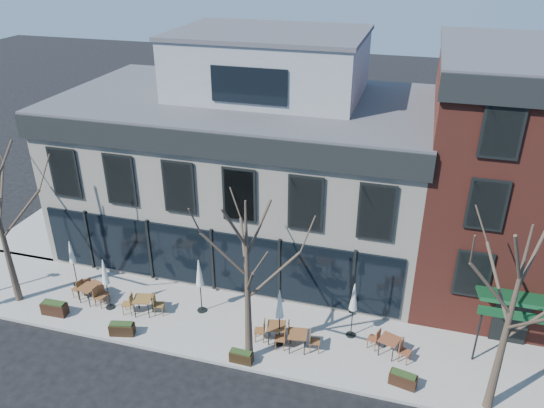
# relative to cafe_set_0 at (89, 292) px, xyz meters

# --- Properties ---
(ground) EXTENTS (120.00, 120.00, 0.00)m
(ground) POSITION_rel_cafe_set_0_xyz_m (5.24, 2.43, -0.65)
(ground) COLOR black
(ground) RESTS_ON ground
(sidewalk_front) EXTENTS (33.50, 4.70, 0.15)m
(sidewalk_front) POSITION_rel_cafe_set_0_xyz_m (8.49, 0.28, -0.58)
(sidewalk_front) COLOR gray
(sidewalk_front) RESTS_ON ground
(sidewalk_side) EXTENTS (4.50, 12.00, 0.15)m
(sidewalk_side) POSITION_rel_cafe_set_0_xyz_m (-6.01, 8.43, -0.58)
(sidewalk_side) COLOR gray
(sidewalk_side) RESTS_ON ground
(corner_building) EXTENTS (18.39, 10.39, 11.10)m
(corner_building) POSITION_rel_cafe_set_0_xyz_m (5.31, 7.50, 4.07)
(corner_building) COLOR silver
(corner_building) RESTS_ON ground
(red_brick_building) EXTENTS (8.20, 11.78, 11.18)m
(red_brick_building) POSITION_rel_cafe_set_0_xyz_m (18.24, 7.41, 4.98)
(red_brick_building) COLOR maroon
(red_brick_building) RESTS_ON ground
(tree_mid) EXTENTS (3.50, 3.55, 7.04)m
(tree_mid) POSITION_rel_cafe_set_0_xyz_m (8.25, -1.47, 3.14)
(tree_mid) COLOR #382B21
(tree_mid) RESTS_ON sidewalk_front
(tree_right) EXTENTS (3.72, 3.77, 7.48)m
(tree_right) POSITION_rel_cafe_set_0_xyz_m (17.25, -1.47, 3.37)
(tree_right) COLOR #382B21
(tree_right) RESTS_ON sidewalk_front
(cafe_set_0) EXTENTS (1.91, 0.88, 0.98)m
(cafe_set_0) POSITION_rel_cafe_set_0_xyz_m (0.00, 0.00, 0.00)
(cafe_set_0) COLOR brown
(cafe_set_0) RESTS_ON sidewalk_front
(cafe_set_1) EXTENTS (1.71, 0.86, 0.88)m
(cafe_set_1) POSITION_rel_cafe_set_0_xyz_m (0.10, 0.33, -0.05)
(cafe_set_1) COLOR brown
(cafe_set_1) RESTS_ON sidewalk_front
(cafe_set_2) EXTENTS (1.96, 0.92, 1.00)m
(cafe_set_2) POSITION_rel_cafe_set_0_xyz_m (2.83, -0.10, 0.01)
(cafe_set_2) COLOR brown
(cafe_set_2) RESTS_ON sidewalk_front
(cafe_set_3) EXTENTS (1.92, 0.87, 0.99)m
(cafe_set_3) POSITION_rel_cafe_set_0_xyz_m (9.02, -0.22, 0.00)
(cafe_set_3) COLOR brown
(cafe_set_3) RESTS_ON sidewalk_front
(cafe_set_4) EXTENTS (1.93, 0.86, 0.99)m
(cafe_set_4) POSITION_rel_cafe_set_0_xyz_m (9.98, -0.47, 0.01)
(cafe_set_4) COLOR brown
(cafe_set_4) RESTS_ON sidewalk_front
(cafe_set_5) EXTENTS (1.88, 1.05, 0.97)m
(cafe_set_5) POSITION_rel_cafe_set_0_xyz_m (13.58, 0.25, -0.01)
(cafe_set_5) COLOR brown
(cafe_set_5) RESTS_ON sidewalk_front
(umbrella_0) EXTENTS (0.39, 0.39, 2.43)m
(umbrella_0) POSITION_rel_cafe_set_0_xyz_m (-1.34, 0.99, 1.21)
(umbrella_0) COLOR black
(umbrella_0) RESTS_ON sidewalk_front
(umbrella_1) EXTENTS (0.41, 0.41, 2.57)m
(umbrella_1) POSITION_rel_cafe_set_0_xyz_m (1.15, -0.16, 1.31)
(umbrella_1) COLOR black
(umbrella_1) RESTS_ON sidewalk_front
(umbrella_2) EXTENTS (0.43, 0.43, 2.70)m
(umbrella_2) POSITION_rel_cafe_set_0_xyz_m (5.26, 0.78, 1.40)
(umbrella_2) COLOR black
(umbrella_2) RESTS_ON sidewalk_front
(umbrella_3) EXTENTS (0.43, 0.43, 2.71)m
(umbrella_3) POSITION_rel_cafe_set_0_xyz_m (9.18, -0.36, 1.41)
(umbrella_3) COLOR black
(umbrella_3) RESTS_ON sidewalk_front
(umbrella_4) EXTENTS (0.42, 0.42, 2.64)m
(umbrella_4) POSITION_rel_cafe_set_0_xyz_m (11.96, 0.97, 1.36)
(umbrella_4) COLOR black
(umbrella_4) RESTS_ON sidewalk_front
(planter_0) EXTENTS (1.16, 0.50, 0.64)m
(planter_0) POSITION_rel_cafe_set_0_xyz_m (-0.97, -1.23, -0.18)
(planter_0) COLOR black
(planter_0) RESTS_ON sidewalk_front
(planter_1) EXTENTS (1.10, 0.64, 0.58)m
(planter_1) POSITION_rel_cafe_set_0_xyz_m (2.63, -1.61, -0.21)
(planter_1) COLOR black
(planter_1) RESTS_ON sidewalk_front
(planter_2) EXTENTS (0.93, 0.39, 0.52)m
(planter_2) POSITION_rel_cafe_set_0_xyz_m (8.01, -1.77, -0.25)
(planter_2) COLOR black
(planter_2) RESTS_ON sidewalk_front
(planter_3) EXTENTS (1.08, 0.60, 0.57)m
(planter_3) POSITION_rel_cafe_set_0_xyz_m (14.24, -1.27, -0.22)
(planter_3) COLOR black
(planter_3) RESTS_ON sidewalk_front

